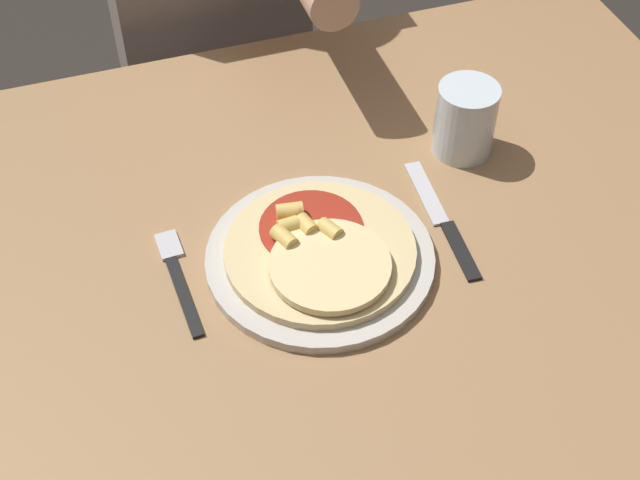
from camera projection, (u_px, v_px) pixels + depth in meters
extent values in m
cube|color=#9E754C|center=(343.00, 270.00, 1.12)|extent=(1.23, 0.98, 0.03)
cylinder|color=#9E754C|center=(527.00, 172.00, 1.79)|extent=(0.06, 0.06, 0.71)
cylinder|color=beige|center=(320.00, 258.00, 1.10)|extent=(0.28, 0.28, 0.01)
cylinder|color=#E0C689|center=(320.00, 251.00, 1.09)|extent=(0.24, 0.24, 0.01)
cylinder|color=#9E2819|center=(311.00, 227.00, 1.11)|extent=(0.13, 0.13, 0.00)
cylinder|color=beige|center=(330.00, 266.00, 1.06)|extent=(0.15, 0.15, 0.01)
cylinder|color=#E5BC5B|center=(284.00, 238.00, 1.08)|extent=(0.03, 0.04, 0.02)
cylinder|color=#E5BC5B|center=(290.00, 211.00, 1.11)|extent=(0.03, 0.02, 0.02)
cylinder|color=#E5BC5B|center=(290.00, 211.00, 1.11)|extent=(0.04, 0.02, 0.02)
cylinder|color=#E5BC5B|center=(288.00, 225.00, 1.10)|extent=(0.03, 0.02, 0.02)
cylinder|color=#E5BC5B|center=(307.00, 225.00, 1.10)|extent=(0.03, 0.03, 0.02)
cylinder|color=#E5BC5B|center=(330.00, 230.00, 1.09)|extent=(0.03, 0.04, 0.02)
cube|color=black|center=(184.00, 296.00, 1.07)|extent=(0.02, 0.13, 0.00)
cube|color=silver|center=(169.00, 245.00, 1.12)|extent=(0.03, 0.05, 0.00)
cube|color=black|center=(461.00, 251.00, 1.12)|extent=(0.02, 0.10, 0.00)
cube|color=silver|center=(426.00, 193.00, 1.19)|extent=(0.03, 0.12, 0.00)
cylinder|color=silver|center=(465.00, 120.00, 1.21)|extent=(0.08, 0.08, 0.10)
cylinder|color=#2D2D38|center=(192.00, 188.00, 1.88)|extent=(0.11, 0.11, 0.54)
cylinder|color=#2D2D38|center=(258.00, 173.00, 1.91)|extent=(0.11, 0.11, 0.54)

